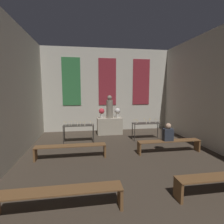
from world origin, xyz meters
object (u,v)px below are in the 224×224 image
at_px(altar, 110,126).
at_px(person_seated, 168,133).
at_px(pew_second_left, 60,196).
at_px(flower_vase_right, 118,112).
at_px(pew_back_right, 169,143).
at_px(statue, 110,108).
at_px(flower_vase_left, 102,112).
at_px(candle_rack_left, 79,127).
at_px(candle_rack_right, 147,125).
at_px(pew_back_left, 71,149).

bearing_deg(altar, person_seated, -60.82).
bearing_deg(person_seated, pew_second_left, -142.58).
bearing_deg(flower_vase_right, pew_back_right, -66.17).
xyz_separation_m(statue, pew_back_right, (1.80, -3.12, -1.06)).
relative_size(statue, flower_vase_right, 2.29).
bearing_deg(pew_second_left, flower_vase_left, 76.70).
bearing_deg(candle_rack_left, flower_vase_right, 33.04).
xyz_separation_m(statue, candle_rack_left, (-1.59, -1.31, -0.71)).
distance_m(altar, candle_rack_right, 2.07).
bearing_deg(candle_rack_left, pew_back_right, -28.10).
height_order(flower_vase_left, flower_vase_right, same).
bearing_deg(pew_back_left, flower_vase_right, 54.46).
xyz_separation_m(altar, pew_back_left, (-1.80, -3.12, -0.08)).
bearing_deg(candle_rack_right, candle_rack_left, -179.93).
height_order(candle_rack_left, candle_rack_right, candle_rack_right).
distance_m(altar, flower_vase_left, 0.87).
xyz_separation_m(pew_second_left, person_seated, (3.55, 2.71, 0.41)).
distance_m(statue, candle_rack_right, 2.17).
height_order(statue, pew_second_left, statue).
distance_m(statue, pew_second_left, 6.20).
bearing_deg(flower_vase_right, statue, 180.00).
bearing_deg(statue, pew_back_right, -59.97).
bearing_deg(pew_second_left, statue, 72.82).
distance_m(flower_vase_right, candle_rack_right, 1.81).
bearing_deg(pew_back_right, altar, 120.03).
xyz_separation_m(candle_rack_right, pew_second_left, (-3.39, -4.53, -0.35)).
bearing_deg(person_seated, flower_vase_right, 112.89).
bearing_deg(pew_back_right, flower_vase_right, 113.83).
xyz_separation_m(statue, person_seated, (1.74, -3.12, -0.65)).
height_order(candle_rack_left, pew_back_right, candle_rack_left).
xyz_separation_m(flower_vase_left, candle_rack_right, (2.01, -1.31, -0.49)).
distance_m(statue, flower_vase_right, 0.48).
height_order(pew_back_left, person_seated, person_seated).
xyz_separation_m(statue, pew_second_left, (-1.80, -5.83, -1.06)).
height_order(statue, flower_vase_left, statue).
height_order(flower_vase_left, candle_rack_left, flower_vase_left).
xyz_separation_m(pew_second_left, pew_back_left, (0.00, 2.71, 0.00)).
height_order(altar, pew_back_left, altar).
bearing_deg(person_seated, pew_back_right, 0.00).
distance_m(flower_vase_left, pew_second_left, 6.05).
height_order(candle_rack_right, person_seated, person_seated).
height_order(flower_vase_right, person_seated, flower_vase_right).
relative_size(statue, pew_back_right, 0.50).
bearing_deg(flower_vase_left, candle_rack_left, -131.62).
bearing_deg(pew_second_left, person_seated, 37.42).
relative_size(flower_vase_left, person_seated, 0.79).
bearing_deg(altar, flower_vase_right, 0.00).
height_order(candle_rack_right, pew_back_left, candle_rack_right).
distance_m(statue, flower_vase_left, 0.48).
relative_size(pew_back_left, person_seated, 3.61).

